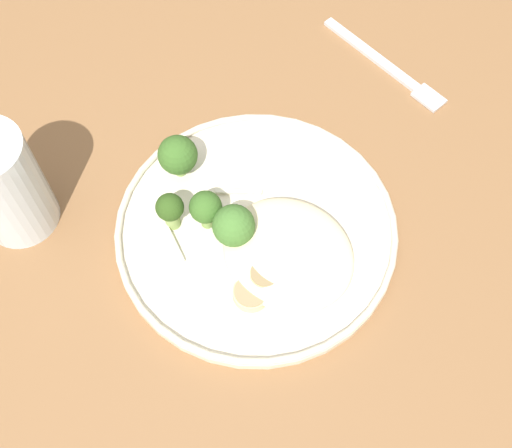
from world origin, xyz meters
TOP-DOWN VIEW (x-y plane):
  - ground at (0.00, 0.00)m, footprint 6.00×6.00m
  - wooden_dining_table at (0.00, 0.00)m, footprint 1.40×1.00m
  - dinner_plate at (0.03, -0.00)m, footprint 0.29×0.29m
  - noodle_bed at (0.08, -0.01)m, footprint 0.14×0.12m
  - seared_scallop_right_edge at (0.08, -0.06)m, footprint 0.04×0.04m
  - seared_scallop_on_noodles at (0.08, -0.04)m, footprint 0.03×0.03m
  - seared_scallop_half_hidden at (0.11, -0.01)m, footprint 0.02×0.02m
  - seared_scallop_tiny_bay at (0.08, -0.01)m, footprint 0.02×0.02m
  - seared_scallop_left_edge at (0.11, -0.03)m, footprint 0.03×0.03m
  - broccoli_floret_left_leaning at (0.03, -0.03)m, footprint 0.04×0.04m
  - broccoli_floret_rear_charred at (-0.07, 0.00)m, footprint 0.04×0.04m
  - broccoli_floret_front_edge at (-0.03, -0.05)m, footprint 0.03×0.03m
  - broccoli_floret_near_rim at (-0.01, -0.03)m, footprint 0.03×0.03m
  - onion_sliver_long_sliver at (-0.01, 0.02)m, footprint 0.04×0.03m
  - onion_sliver_pale_crescent at (-0.00, -0.01)m, footprint 0.04×0.03m
  - onion_sliver_short_strip at (0.02, -0.02)m, footprint 0.03×0.03m
  - onion_sliver_curled_piece at (-0.02, -0.07)m, footprint 0.05×0.02m
  - water_glass at (-0.17, -0.15)m, footprint 0.08×0.08m
  - dinner_fork at (0.01, 0.28)m, footprint 0.19×0.04m

SIDE VIEW (x-z plane):
  - ground at x=0.00m, z-range 0.00..0.00m
  - wooden_dining_table at x=0.00m, z-range 0.29..1.03m
  - dinner_fork at x=0.01m, z-range 0.74..0.74m
  - dinner_plate at x=0.03m, z-range 0.74..0.76m
  - onion_sliver_long_sliver at x=-0.01m, z-range 0.75..0.76m
  - onion_sliver_pale_crescent at x=0.00m, z-range 0.75..0.76m
  - onion_sliver_short_strip at x=0.02m, z-range 0.75..0.76m
  - onion_sliver_curled_piece at x=-0.02m, z-range 0.75..0.76m
  - seared_scallop_right_edge at x=0.08m, z-range 0.75..0.77m
  - seared_scallop_left_edge at x=0.11m, z-range 0.75..0.77m
  - seared_scallop_tiny_bay at x=0.08m, z-range 0.75..0.77m
  - seared_scallop_half_hidden at x=0.11m, z-range 0.75..0.77m
  - noodle_bed at x=0.08m, z-range 0.75..0.77m
  - seared_scallop_on_noodles at x=0.08m, z-range 0.75..0.77m
  - broccoli_floret_front_edge at x=-0.03m, z-range 0.76..0.80m
  - broccoli_floret_rear_charred at x=-0.07m, z-range 0.75..0.81m
  - broccoli_floret_near_rim at x=-0.01m, z-range 0.76..0.81m
  - broccoli_floret_left_leaning at x=0.03m, z-range 0.75..0.81m
  - water_glass at x=-0.17m, z-range 0.73..0.86m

